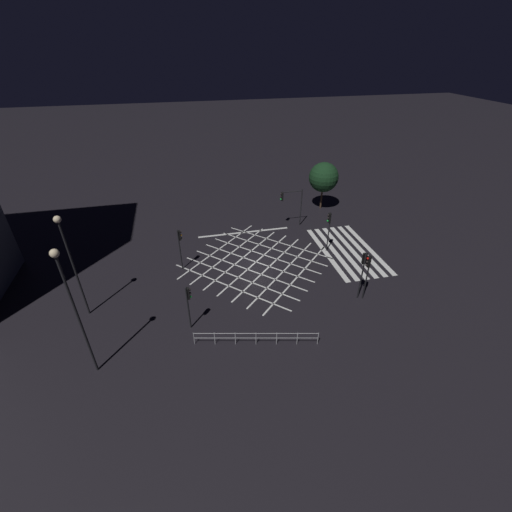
{
  "coord_description": "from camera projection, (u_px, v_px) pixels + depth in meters",
  "views": [
    {
      "loc": [
        -26.2,
        5.98,
        17.77
      ],
      "look_at": [
        0.0,
        0.0,
        0.66
      ],
      "focal_mm": 24.0,
      "sensor_mm": 36.0,
      "label": 1
    }
  ],
  "objects": [
    {
      "name": "ground_plane",
      "position": [
        256.0,
        262.0,
        32.22
      ],
      "size": [
        200.0,
        200.0,
        0.0
      ],
      "primitive_type": "plane",
      "color": "black"
    },
    {
      "name": "road_markings",
      "position": [
        304.0,
        254.0,
        33.4
      ],
      "size": [
        14.79,
        19.23,
        0.01
      ],
      "color": "silver",
      "rests_on": "ground_plane"
    },
    {
      "name": "traffic_light_sw_cross",
      "position": [
        367.0,
        269.0,
        26.12
      ],
      "size": [
        0.36,
        0.39,
        4.08
      ],
      "rotation": [
        0.0,
        0.0,
        1.57
      ],
      "color": "black",
      "rests_on": "ground_plane"
    },
    {
      "name": "traffic_light_median_north",
      "position": [
        180.0,
        242.0,
        29.77
      ],
      "size": [
        0.36,
        0.39,
        3.97
      ],
      "rotation": [
        0.0,
        0.0,
        -1.57
      ],
      "color": "black",
      "rests_on": "ground_plane"
    },
    {
      "name": "traffic_light_median_south",
      "position": [
        329.0,
        224.0,
        32.36
      ],
      "size": [
        0.36,
        0.39,
        4.1
      ],
      "rotation": [
        0.0,
        0.0,
        1.57
      ],
      "color": "black",
      "rests_on": "ground_plane"
    },
    {
      "name": "traffic_light_nw_cross",
      "position": [
        189.0,
        300.0,
        23.54
      ],
      "size": [
        0.36,
        0.39,
        3.63
      ],
      "rotation": [
        0.0,
        0.0,
        -1.57
      ],
      "color": "black",
      "rests_on": "ground_plane"
    },
    {
      "name": "traffic_light_sw_main",
      "position": [
        363.0,
        266.0,
        26.21
      ],
      "size": [
        0.39,
        0.36,
        4.24
      ],
      "color": "black",
      "rests_on": "ground_plane"
    },
    {
      "name": "traffic_light_se_cross",
      "position": [
        291.0,
        200.0,
        36.72
      ],
      "size": [
        0.36,
        2.48,
        4.23
      ],
      "rotation": [
        0.0,
        0.0,
        1.57
      ],
      "color": "black",
      "rests_on": "ground_plane"
    },
    {
      "name": "street_lamp_east",
      "position": [
        70.0,
        296.0,
        18.52
      ],
      "size": [
        0.47,
        0.47,
        8.97
      ],
      "color": "black",
      "rests_on": "ground_plane"
    },
    {
      "name": "street_lamp_west",
      "position": [
        68.0,
        250.0,
        23.18
      ],
      "size": [
        0.48,
        0.48,
        8.23
      ],
      "color": "black",
      "rests_on": "ground_plane"
    },
    {
      "name": "street_tree_near",
      "position": [
        324.0,
        177.0,
        40.39
      ],
      "size": [
        3.49,
        3.49,
        5.69
      ],
      "color": "#473323",
      "rests_on": "ground_plane"
    },
    {
      "name": "pedestrian_railing",
      "position": [
        256.0,
        337.0,
        23.2
      ],
      "size": [
        1.93,
        8.28,
        1.05
      ],
      "rotation": [
        0.0,
        0.0,
        -1.8
      ],
      "color": "#B7B7BC",
      "rests_on": "ground_plane"
    }
  ]
}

